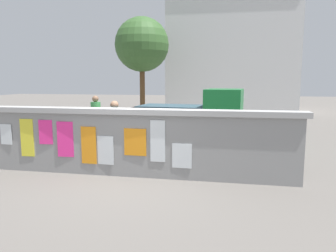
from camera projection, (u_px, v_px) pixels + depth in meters
ground at (183, 126)px, 15.11m from camera, size 60.00×60.00×0.00m
poster_wall at (132, 141)px, 7.22m from camera, size 7.46×0.42×1.53m
auto_rickshaw_truck at (195, 116)px, 11.31m from camera, size 3.73×1.86×1.85m
motorcycle at (83, 138)px, 9.48m from camera, size 1.89×0.57×0.87m
bicycle_near at (254, 154)px, 7.88m from camera, size 1.65×0.60×0.95m
person_walking at (96, 114)px, 11.17m from camera, size 0.36×0.36×1.62m
person_bystander at (115, 125)px, 8.47m from camera, size 0.35×0.35×1.62m
tree_roadside at (142, 45)px, 18.00m from camera, size 3.04×3.04×5.65m
building_background at (231, 50)px, 22.78m from camera, size 8.75×6.00×8.47m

